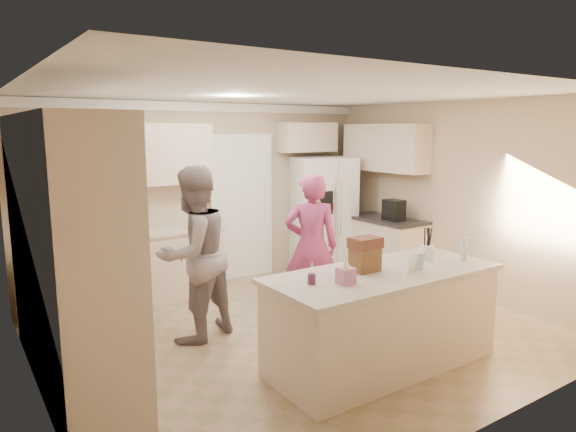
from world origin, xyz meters
TOP-DOWN VIEW (x-y plane):
  - floor at (0.00, 0.00)m, footprint 5.20×4.60m
  - ceiling at (0.00, 0.00)m, footprint 5.20×4.60m
  - wall_back at (0.00, 2.31)m, footprint 5.20×0.02m
  - wall_front at (0.00, -2.31)m, footprint 5.20×0.02m
  - wall_left at (-2.61, 0.00)m, footprint 0.02×4.60m
  - wall_right at (2.61, 0.00)m, footprint 0.02×4.60m
  - crown_back at (0.00, 2.26)m, footprint 5.20×0.08m
  - pantry_bank at (-2.30, 0.20)m, footprint 0.60×2.60m
  - back_base_cab at (-1.15, 2.00)m, footprint 2.20×0.60m
  - back_countertop at (-1.15, 1.99)m, footprint 2.24×0.63m
  - back_upper_cab at (-1.15, 2.12)m, footprint 2.20×0.35m
  - doorway_opening at (0.55, 2.28)m, footprint 0.90×0.06m
  - doorway_casing at (0.55, 2.24)m, footprint 1.02×0.03m
  - wall_frame_upper at (0.02, 2.27)m, footprint 0.15×0.02m
  - wall_frame_lower at (0.02, 2.27)m, footprint 0.15×0.02m
  - refrigerator at (1.76, 1.84)m, footprint 1.06×0.92m
  - fridge_seam at (1.76, 1.48)m, footprint 0.02×0.02m
  - fridge_dispenser at (1.54, 1.47)m, footprint 0.22×0.03m
  - fridge_handle_l at (1.71, 1.47)m, footprint 0.02×0.02m
  - fridge_handle_r at (1.81, 1.47)m, footprint 0.02×0.02m
  - over_fridge_cab at (1.65, 2.12)m, footprint 0.95×0.35m
  - right_base_cab at (2.30, 1.00)m, footprint 0.60×1.20m
  - right_countertop at (2.29, 1.00)m, footprint 0.63×1.24m
  - right_upper_cab at (2.43, 1.20)m, footprint 0.35×1.50m
  - coffee_maker at (2.25, 0.80)m, footprint 0.22×0.28m
  - island_base at (0.20, -1.10)m, footprint 2.20×0.90m
  - island_top at (0.20, -1.10)m, footprint 2.28×0.96m
  - utensil_crock at (0.85, -1.05)m, footprint 0.13×0.13m
  - tissue_box at (-0.35, -1.20)m, footprint 0.13×0.13m
  - tissue_plume at (-0.35, -1.20)m, footprint 0.08×0.08m
  - dollhouse_body at (0.05, -1.00)m, footprint 0.26×0.18m
  - dollhouse_roof at (0.05, -1.00)m, footprint 0.28×0.20m
  - jam_jar at (-0.60, -1.05)m, footprint 0.07×0.07m
  - greeting_card_a at (0.35, -1.30)m, footprint 0.12×0.06m
  - greeting_card_b at (0.50, -1.25)m, footprint 0.12×0.05m
  - water_bottle at (1.15, -1.25)m, footprint 0.07×0.07m
  - shaker_salt at (1.02, -0.88)m, footprint 0.05×0.05m
  - shaker_pepper at (1.09, -0.88)m, footprint 0.05×0.05m
  - teen_boy at (-1.01, 0.49)m, footprint 1.09×0.96m
  - teen_girl at (0.41, 0.32)m, footprint 0.75×0.70m
  - fridge_magnets at (1.76, 1.47)m, footprint 0.76×0.02m

SIDE VIEW (x-z plane):
  - floor at x=0.00m, z-range -0.02..0.00m
  - back_base_cab at x=-1.15m, z-range 0.00..0.88m
  - right_base_cab at x=2.30m, z-range 0.00..0.88m
  - island_base at x=0.20m, z-range 0.00..0.88m
  - teen_girl at x=0.41m, z-range 0.00..1.73m
  - back_countertop at x=-1.15m, z-range 0.88..0.92m
  - refrigerator at x=1.76m, z-range 0.00..1.80m
  - fridge_seam at x=1.76m, z-range 0.01..1.79m
  - right_countertop at x=2.29m, z-range 0.88..0.92m
  - island_top at x=0.20m, z-range 0.88..0.93m
  - fridge_magnets at x=1.76m, z-range 0.18..1.62m
  - teen_boy at x=-1.01m, z-range 0.00..1.86m
  - jam_jar at x=-0.60m, z-range 0.93..1.02m
  - shaker_salt at x=1.02m, z-range 0.93..1.02m
  - shaker_pepper at x=1.09m, z-range 0.93..1.02m
  - tissue_box at x=-0.35m, z-range 0.93..1.07m
  - utensil_crock at x=0.85m, z-range 0.93..1.07m
  - greeting_card_a at x=0.35m, z-range 0.93..1.08m
  - greeting_card_b at x=0.50m, z-range 0.93..1.08m
  - dollhouse_body at x=0.05m, z-range 0.93..1.15m
  - water_bottle at x=1.15m, z-range 0.92..1.17m
  - doorway_opening at x=0.55m, z-range 0.00..2.10m
  - doorway_casing at x=0.55m, z-range -0.06..2.16m
  - fridge_handle_l at x=1.71m, z-range 0.62..1.48m
  - fridge_handle_r at x=1.81m, z-range 0.62..1.48m
  - coffee_maker at x=2.25m, z-range 0.92..1.22m
  - tissue_plume at x=-0.35m, z-range 1.06..1.15m
  - fridge_dispenser at x=1.54m, z-range 0.97..1.32m
  - pantry_bank at x=-2.30m, z-range 0.00..2.35m
  - dollhouse_roof at x=0.05m, z-range 1.15..1.25m
  - wall_frame_lower at x=0.02m, z-range 1.18..1.38m
  - wall_back at x=0.00m, z-range 0.00..2.60m
  - wall_front at x=0.00m, z-range 0.00..2.60m
  - wall_left at x=-2.61m, z-range 0.00..2.60m
  - wall_right at x=2.61m, z-range 0.00..2.60m
  - wall_frame_upper at x=0.02m, z-range 1.45..1.65m
  - back_upper_cab at x=-1.15m, z-range 1.50..2.30m
  - right_upper_cab at x=2.43m, z-range 1.60..2.30m
  - over_fridge_cab at x=1.65m, z-range 1.88..2.33m
  - crown_back at x=0.00m, z-range 2.47..2.59m
  - ceiling at x=0.00m, z-range 2.60..2.62m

